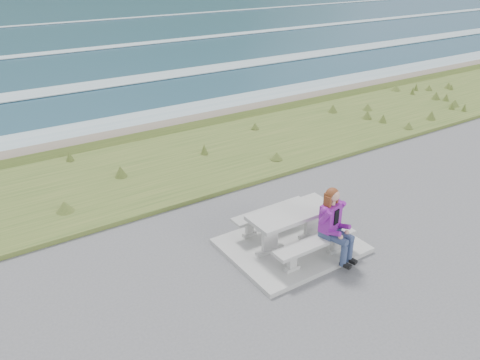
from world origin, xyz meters
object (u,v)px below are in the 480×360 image
at_px(seated_woman, 336,234).
at_px(bench_landward, 315,245).
at_px(picnic_table, 292,219).
at_px(bench_seaward, 271,214).

bearing_deg(seated_woman, bench_landward, 147.75).
relative_size(picnic_table, seated_woman, 1.24).
distance_m(picnic_table, bench_seaward, 0.74).
bearing_deg(picnic_table, bench_seaward, 90.00).
relative_size(bench_landward, seated_woman, 1.24).
distance_m(picnic_table, seated_woman, 0.92).
height_order(picnic_table, bench_landward, picnic_table).
relative_size(picnic_table, bench_landward, 1.00).
xyz_separation_m(bench_landward, seated_woman, (0.39, -0.13, 0.18)).
distance_m(bench_landward, bench_seaward, 1.40).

